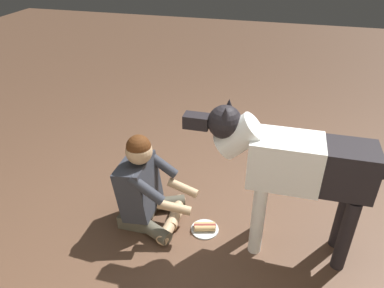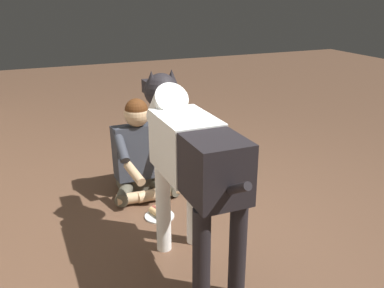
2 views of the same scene
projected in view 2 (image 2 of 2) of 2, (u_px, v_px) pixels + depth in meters
The scene contains 4 objects.
ground_plane at pixel (205, 216), 3.34m from camera, with size 14.83×14.83×0.00m, color brown.
person_sitting_on_floor at pixel (139, 155), 3.65m from camera, with size 0.62×0.58×0.82m.
large_dog at pixel (189, 153), 2.55m from camera, with size 1.47×0.32×1.17m.
hot_dog_on_plate at pixel (159, 214), 3.33m from camera, with size 0.23×0.23×0.06m.
Camera 2 is at (-2.68, 1.24, 1.68)m, focal length 40.11 mm.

